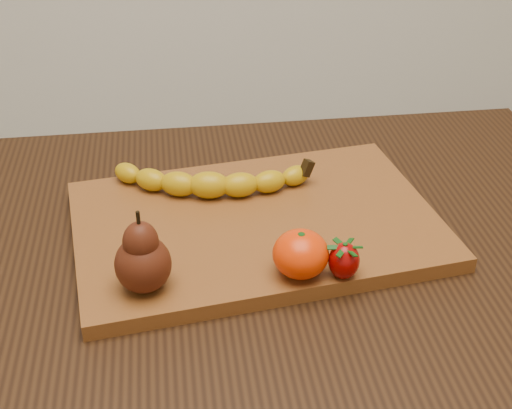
{
  "coord_description": "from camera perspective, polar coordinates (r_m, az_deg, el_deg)",
  "views": [
    {
      "loc": [
        -0.08,
        -0.7,
        1.27
      ],
      "look_at": [
        0.02,
        0.04,
        0.8
      ],
      "focal_mm": 50.0,
      "sensor_mm": 36.0,
      "label": 1
    }
  ],
  "objects": [
    {
      "name": "banana",
      "position": [
        0.93,
        -3.79,
        1.57
      ],
      "size": [
        0.23,
        0.1,
        0.04
      ],
      "primitive_type": null,
      "rotation": [
        0.0,
        0.0,
        -0.16
      ],
      "color": "#C69D09",
      "rests_on": "cutting_board"
    },
    {
      "name": "mandarin",
      "position": [
        0.79,
        3.59,
        -3.97
      ],
      "size": [
        0.07,
        0.07,
        0.05
      ],
      "primitive_type": "ellipsoid",
      "rotation": [
        0.0,
        0.0,
        0.17
      ],
      "color": "#F73502",
      "rests_on": "cutting_board"
    },
    {
      "name": "pear",
      "position": [
        0.77,
        -9.13,
        -3.7
      ],
      "size": [
        0.06,
        0.06,
        0.1
      ],
      "primitive_type": null,
      "rotation": [
        0.0,
        0.0,
        -0.03
      ],
      "color": "#4C1B0C",
      "rests_on": "cutting_board"
    },
    {
      "name": "cutting_board",
      "position": [
        0.9,
        0.0,
        -1.61
      ],
      "size": [
        0.48,
        0.36,
        0.02
      ],
      "primitive_type": "cube",
      "rotation": [
        0.0,
        0.0,
        0.13
      ],
      "color": "brown",
      "rests_on": "table"
    },
    {
      "name": "table",
      "position": [
        0.93,
        -0.91,
        -8.52
      ],
      "size": [
        1.0,
        0.7,
        0.76
      ],
      "color": "black",
      "rests_on": "ground"
    },
    {
      "name": "strawberry",
      "position": [
        0.79,
        7.05,
        -4.38
      ],
      "size": [
        0.04,
        0.04,
        0.04
      ],
      "primitive_type": null,
      "rotation": [
        0.0,
        0.0,
        -0.12
      ],
      "color": "#960504",
      "rests_on": "cutting_board"
    }
  ]
}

